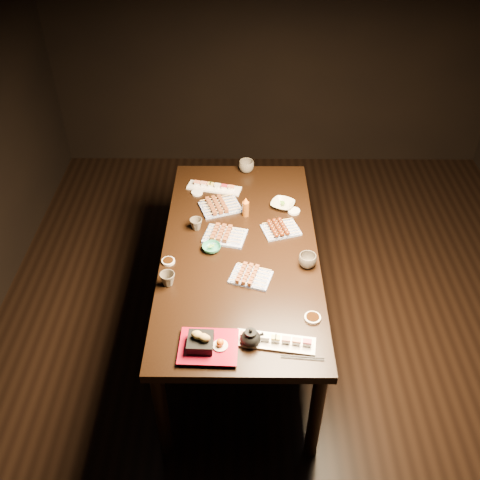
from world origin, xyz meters
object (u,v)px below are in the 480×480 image
at_px(dining_table, 240,294).
at_px(yakitori_plate_center, 225,233).
at_px(sushi_platter_far, 214,186).
at_px(teacup_far_right, 246,166).
at_px(yakitori_plate_right, 251,275).
at_px(teacup_mid_right, 307,261).
at_px(teacup_far_left, 196,224).
at_px(edamame_bowl_green, 212,248).
at_px(condiment_bottle, 246,207).
at_px(teapot, 251,337).
at_px(sushi_platter_near, 276,340).
at_px(yakitori_plate_left, 220,204).
at_px(teacup_near_left, 168,279).
at_px(tempura_tray, 208,342).
at_px(edamame_bowl_cream, 283,204).

height_order(dining_table, yakitori_plate_center, yakitori_plate_center).
distance_m(sushi_platter_far, teacup_far_right, 0.31).
bearing_deg(yakitori_plate_right, teacup_mid_right, 35.73).
height_order(yakitori_plate_center, teacup_far_right, teacup_far_right).
xyz_separation_m(sushi_platter_far, teacup_far_left, (-0.09, -0.43, 0.01)).
height_order(dining_table, edamame_bowl_green, edamame_bowl_green).
xyz_separation_m(teacup_far_right, condiment_bottle, (-0.01, -0.51, 0.02)).
relative_size(yakitori_plate_center, edamame_bowl_green, 2.23).
relative_size(yakitori_plate_center, teapot, 2.11).
xyz_separation_m(edamame_bowl_green, teapot, (0.22, -0.69, 0.03)).
bearing_deg(sushi_platter_near, teapot, -170.67).
bearing_deg(yakitori_plate_left, sushi_platter_near, -94.11).
height_order(sushi_platter_far, teacup_far_left, teacup_far_left).
xyz_separation_m(teacup_near_left, teacup_far_left, (0.12, 0.48, -0.00)).
xyz_separation_m(teacup_near_left, teacup_far_right, (0.42, 1.13, 0.00)).
xyz_separation_m(yakitori_plate_left, tempura_tray, (-0.02, -1.13, 0.02)).
bearing_deg(condiment_bottle, teacup_far_right, 89.35).
xyz_separation_m(yakitori_plate_center, teacup_far_left, (-0.18, 0.08, 0.00)).
bearing_deg(edamame_bowl_green, sushi_platter_near, -63.62).
xyz_separation_m(tempura_tray, condiment_bottle, (0.18, 1.06, 0.02)).
bearing_deg(yakitori_plate_left, tempura_tray, -110.38).
bearing_deg(yakitori_plate_right, teacup_far_left, 144.71).
xyz_separation_m(sushi_platter_near, edamame_bowl_green, (-0.34, 0.68, -0.01)).
bearing_deg(teacup_mid_right, sushi_platter_far, 125.94).
bearing_deg(edamame_bowl_cream, teacup_far_right, 118.82).
height_order(teacup_far_right, teapot, teapot).
bearing_deg(tempura_tray, dining_table, 81.00).
height_order(sushi_platter_near, tempura_tray, tempura_tray).
height_order(edamame_bowl_green, condiment_bottle, condiment_bottle).
distance_m(teacup_near_left, teapot, 0.60).
bearing_deg(teacup_near_left, yakitori_plate_left, 69.73).
distance_m(sushi_platter_near, yakitori_plate_center, 0.84).
height_order(sushi_platter_near, edamame_bowl_green, sushi_platter_near).
distance_m(yakitori_plate_left, condiment_bottle, 0.18).
bearing_deg(edamame_bowl_green, condiment_bottle, 59.67).
height_order(sushi_platter_far, teacup_near_left, teacup_near_left).
xyz_separation_m(yakitori_plate_center, yakitori_plate_right, (0.15, -0.35, -0.00)).
distance_m(tempura_tray, teacup_mid_right, 0.79).
height_order(edamame_bowl_cream, teapot, teapot).
bearing_deg(edamame_bowl_cream, condiment_bottle, -158.68).
bearing_deg(condiment_bottle, dining_table, -95.98).
height_order(dining_table, teacup_far_right, teacup_far_right).
distance_m(sushi_platter_near, condiment_bottle, 1.03).
bearing_deg(sushi_platter_far, dining_table, 119.51).
bearing_deg(sushi_platter_far, teapot, 113.40).
bearing_deg(dining_table, edamame_bowl_green, -170.99).
bearing_deg(yakitori_plate_right, sushi_platter_near, -58.05).
distance_m(edamame_bowl_cream, teacup_far_right, 0.48).
bearing_deg(teacup_far_right, tempura_tray, -96.65).
xyz_separation_m(tempura_tray, teacup_near_left, (-0.24, 0.44, -0.01)).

